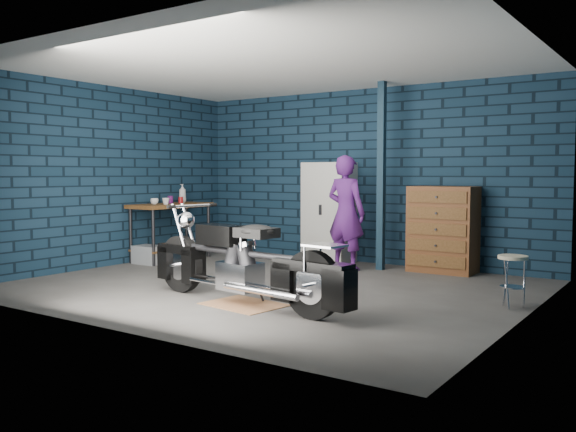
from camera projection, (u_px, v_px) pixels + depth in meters
name	position (u px, v px, depth m)	size (l,w,h in m)	color
ground	(271.00, 286.00, 7.53)	(6.00, 6.00, 0.00)	#53514E
room_walls	(296.00, 134.00, 7.85)	(6.02, 5.01, 2.71)	#102435
support_post	(381.00, 176.00, 8.73)	(0.10, 0.10, 2.70)	#112636
workbench	(171.00, 232.00, 9.80)	(0.60, 1.40, 0.91)	brown
drip_mat	(244.00, 304.00, 6.46)	(0.82, 0.61, 0.01)	brown
motorcycle	(244.00, 256.00, 6.43)	(2.37, 0.64, 1.04)	black
person	(346.00, 213.00, 8.78)	(0.60, 0.40, 1.65)	#561E73
storage_bin	(149.00, 255.00, 9.40)	(0.45, 0.32, 0.28)	gray
locker	(329.00, 212.00, 9.58)	(0.73, 0.52, 1.56)	silver
tool_chest	(442.00, 229.00, 8.56)	(0.91, 0.51, 1.21)	brown
shop_stool	(512.00, 282.00, 6.30)	(0.30, 0.30, 0.55)	#C4B894
cup_a	(154.00, 201.00, 9.51)	(0.12, 0.12, 0.10)	#C4B894
cup_b	(166.00, 201.00, 9.46)	(0.11, 0.11, 0.10)	#C4B894
mug_purple	(170.00, 200.00, 9.84)	(0.09, 0.09, 0.12)	#5D1861
mug_red	(181.00, 200.00, 9.87)	(0.08, 0.08, 0.10)	maroon
bottle	(182.00, 193.00, 10.14)	(0.12, 0.12, 0.31)	gray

